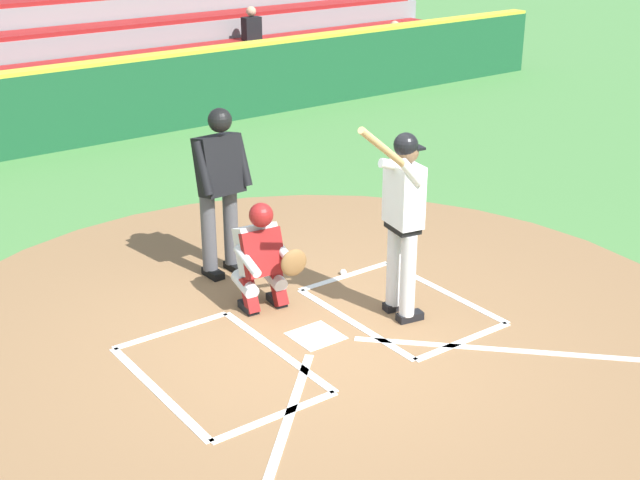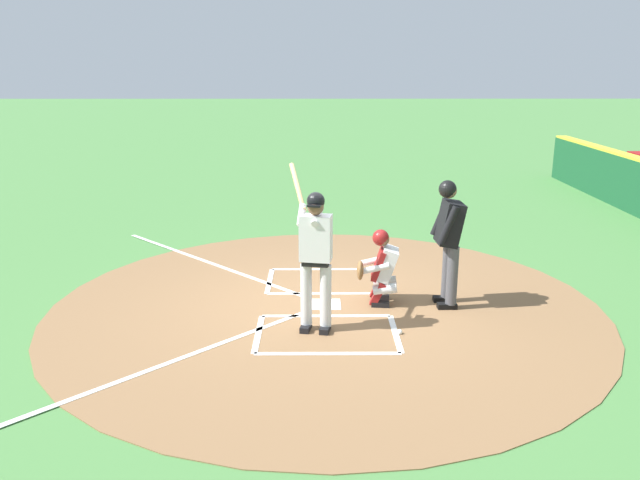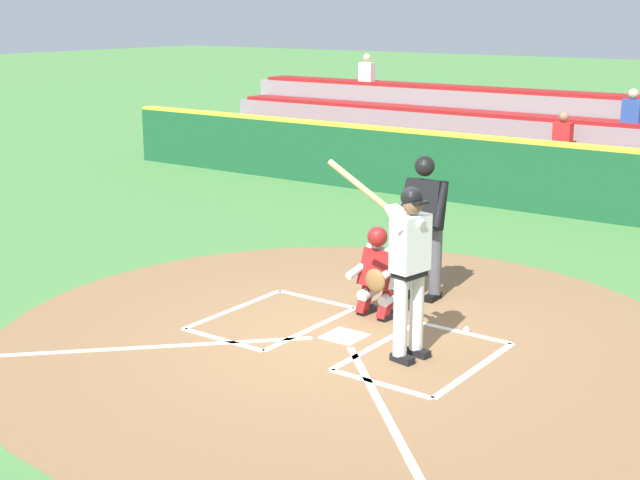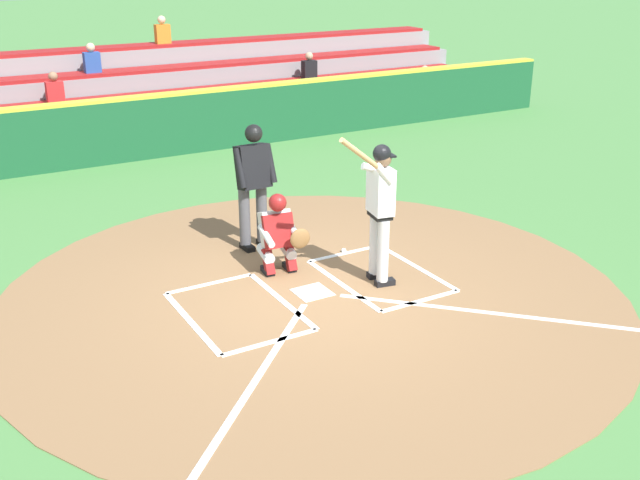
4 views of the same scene
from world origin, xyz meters
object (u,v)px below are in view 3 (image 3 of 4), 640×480
batter (409,260)px  baseball (467,330)px  catcher (378,271)px  plate_umpire (425,217)px

batter → baseball: size_ratio=28.76×
baseball → catcher: bearing=7.4°
batter → plate_umpire: batter is taller
batter → catcher: bearing=-44.8°
batter → plate_umpire: 2.10m
baseball → batter: bearing=82.1°
catcher → baseball: (-1.12, -0.14, -0.55)m
catcher → plate_umpire: bearing=-95.4°
plate_umpire → batter: bearing=114.7°
batter → catcher: (0.97, -0.96, -0.51)m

